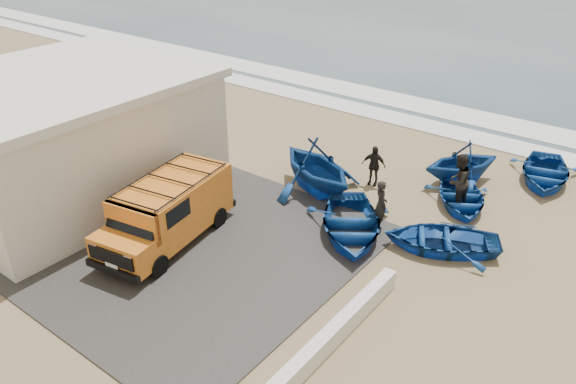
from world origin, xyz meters
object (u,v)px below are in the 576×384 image
Objects in this scene: van at (168,210)px; boat_far_right at (544,173)px; boat_near_right at (441,239)px; boat_mid_left at (316,166)px; fisherman_front at (381,204)px; fisherman_middle at (458,181)px; parapet at (332,336)px; building at (61,135)px; boat_mid_right at (461,198)px; boat_far_left at (462,162)px; boat_near_left at (350,224)px; fisherman_back at (374,165)px.

boat_far_right is (8.34, 11.58, -0.75)m from van.
boat_mid_left is at bearing -126.22° from boat_near_right.
fisherman_front is 0.86× the size of fisherman_middle.
parapet is 1.53× the size of boat_mid_left.
building is 2.54× the size of boat_far_right.
parapet is (12.50, -1.00, -1.89)m from building.
van is 3.00× the size of fisherman_front.
building is 2.40× the size of boat_mid_left.
building is 14.58m from boat_mid_right.
van is 11.19m from boat_far_left.
van is at bearing -30.38° from fisherman_middle.
boat_near_left is 3.85m from fisherman_back.
boat_mid_right is (-0.20, 8.60, 0.07)m from parapet.
boat_mid_right is at bearing -6.77° from fisherman_back.
fisherman_front reaches higher than boat_far_left.
building is at bearing -49.02° from fisherman_middle.
building is at bearing -154.86° from fisherman_back.
boat_mid_right reaches higher than parapet.
parapet is 1.16× the size of van.
boat_far_left reaches higher than boat_near_right.
boat_mid_left reaches higher than boat_near_left.
parapet is at bearing -31.44° from boat_near_right.
boat_near_right is 1.12× the size of boat_far_left.
boat_mid_right is 0.69m from fisherman_middle.
van is 9.99m from fisherman_middle.
boat_mid_left is at bearing 62.94° from van.
fisherman_middle is (12.14, 7.51, -1.16)m from building.
building is at bearing -155.19° from boat_far_right.
boat_far_right is 2.35× the size of fisherman_back.
parapet is at bearing -16.46° from van.
boat_mid_right is 2.09× the size of fisherman_back.
fisherman_front reaches higher than boat_mid_right.
van is at bearing -139.88° from boat_far_right.
boat_mid_left is 2.28× the size of fisherman_front.
boat_far_right is at bearing 70.35° from boat_far_left.
boat_far_right reaches higher than boat_near_right.
parapet is 5.13m from boat_near_left.
fisherman_middle reaches higher than boat_near_right.
boat_far_left is at bearing 82.11° from boat_mid_right.
boat_near_left is (4.42, 3.76, -0.72)m from van.
boat_far_right is (3.92, 7.82, -0.03)m from boat_near_left.
boat_far_right is 4.40m from fisherman_middle.
fisherman_front reaches higher than parapet.
boat_near_left is at bearing 116.81° from parapet.
fisherman_front is (-3.41, -6.80, 0.48)m from boat_far_right.
fisherman_front reaches higher than boat_far_right.
parapet is 1.69× the size of boat_near_right.
fisherman_middle is (1.44, 2.91, 0.14)m from fisherman_front.
boat_far_left is at bearing -58.73° from fisherman_front.
van reaches higher than fisherman_front.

